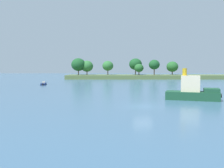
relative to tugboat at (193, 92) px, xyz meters
The scene contains 4 objects.
ground_plane 11.37m from the tugboat, 143.16° to the right, with size 400.00×400.00×0.00m, color #3D607F.
treeline_island 78.33m from the tugboat, 89.16° to the left, with size 79.73×16.85×9.81m.
tugboat is the anchor object (origin of this frame).
fishing_skiff 49.28m from the tugboat, 133.51° to the left, with size 2.32×5.89×1.03m.
Camera 1 is at (-4.40, -32.97, 5.18)m, focal length 39.56 mm.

